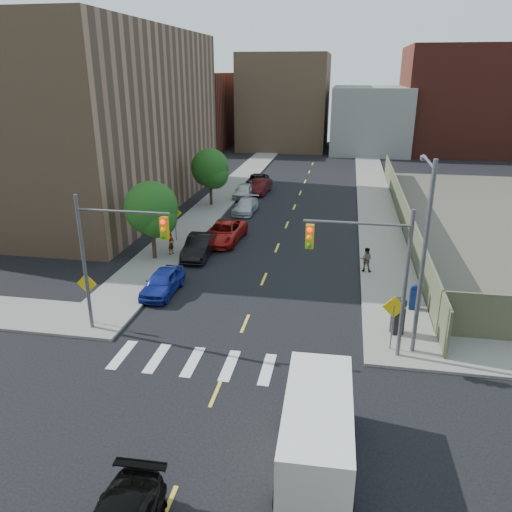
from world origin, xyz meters
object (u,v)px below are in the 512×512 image
at_px(parked_car_red, 224,232).
at_px(parked_car_white, 244,191).
at_px(parked_car_maroon, 260,186).
at_px(pedestrian_west, 171,244).
at_px(pedestrian_east, 366,259).
at_px(payphone, 398,316).
at_px(parked_car_blue, 163,282).
at_px(parked_car_silver, 246,206).
at_px(mailbox, 415,297).
at_px(cargo_van, 317,428).
at_px(parked_car_black, 199,246).
at_px(parked_car_grey, 257,180).

height_order(parked_car_red, parked_car_white, parked_car_red).
distance_m(parked_car_maroon, pedestrian_west, 20.31).
bearing_deg(pedestrian_east, payphone, 107.05).
relative_size(payphone, pedestrian_west, 1.20).
bearing_deg(parked_car_blue, pedestrian_east, 25.69).
xyz_separation_m(parked_car_silver, mailbox, (12.98, -18.10, 0.19)).
height_order(parked_car_red, parked_car_silver, parked_car_red).
xyz_separation_m(cargo_van, mailbox, (4.52, 12.14, -0.52)).
bearing_deg(cargo_van, parked_car_blue, 127.80).
xyz_separation_m(parked_car_black, parked_car_maroon, (0.94, 19.85, -0.01)).
height_order(parked_car_silver, payphone, payphone).
relative_size(parked_car_blue, pedestrian_west, 2.69).
xyz_separation_m(parked_car_silver, cargo_van, (8.46, -30.23, 0.70)).
relative_size(parked_car_maroon, parked_car_grey, 0.97).
relative_size(parked_car_red, pedestrian_east, 3.43).
height_order(parked_car_blue, parked_car_white, parked_car_white).
distance_m(parked_car_blue, pedestrian_east, 12.93).
bearing_deg(parked_car_grey, parked_car_black, -91.50).
distance_m(parked_car_blue, cargo_van, 15.45).
bearing_deg(parked_car_red, mailbox, -32.55).
relative_size(parked_car_blue, parked_car_black, 0.89).
bearing_deg(cargo_van, parked_car_silver, 104.20).
height_order(parked_car_black, parked_car_red, parked_car_black).
relative_size(parked_car_black, parked_car_white, 1.08).
bearing_deg(parked_car_grey, parked_car_red, -88.78).
bearing_deg(cargo_van, parked_car_grey, 101.31).
distance_m(parked_car_white, parked_car_maroon, 2.67).
xyz_separation_m(parked_car_black, cargo_van, (9.40, -18.32, 0.58)).
xyz_separation_m(parked_car_maroon, pedestrian_west, (-2.92, -20.10, 0.16)).
xyz_separation_m(cargo_van, pedestrian_west, (-11.38, 18.07, -0.43)).
bearing_deg(mailbox, parked_car_black, 161.19).
distance_m(parked_car_black, pedestrian_east, 11.50).
height_order(parked_car_black, payphone, payphone).
relative_size(parked_car_red, cargo_van, 0.97).
relative_size(parked_car_white, parked_car_maroon, 0.94).
height_order(parked_car_red, pedestrian_east, pedestrian_east).
xyz_separation_m(parked_car_red, payphone, (11.82, -12.58, 0.31)).
height_order(parked_car_black, mailbox, mailbox).
relative_size(parked_car_black, pedestrian_east, 2.90).
bearing_deg(payphone, mailbox, 49.10).
distance_m(parked_car_white, parked_car_grey, 5.84).
relative_size(cargo_van, pedestrian_east, 3.53).
distance_m(parked_car_maroon, pedestrian_east, 23.42).
xyz_separation_m(parked_car_grey, mailbox, (13.94, -29.53, 0.17)).
bearing_deg(parked_car_white, pedestrian_east, -55.52).
bearing_deg(pedestrian_west, parked_car_blue, -151.52).
xyz_separation_m(parked_car_red, pedestrian_west, (-2.92, -3.72, 0.16)).
bearing_deg(pedestrian_east, pedestrian_west, 4.18).
xyz_separation_m(parked_car_white, pedestrian_west, (-1.62, -17.77, 0.18)).
distance_m(payphone, pedestrian_east, 8.14).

